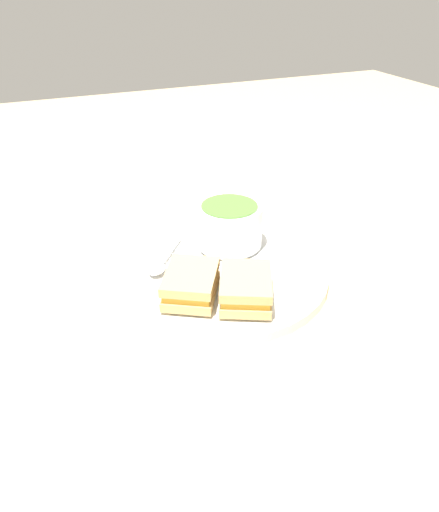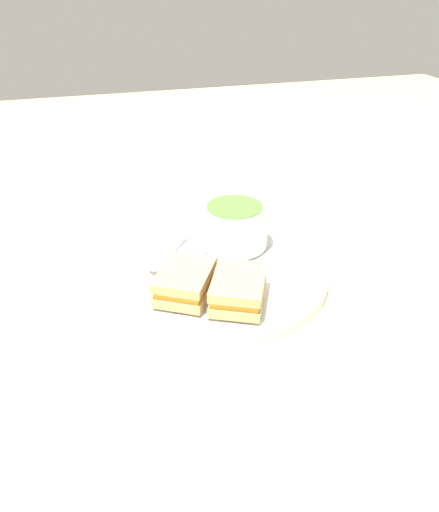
{
  "view_description": "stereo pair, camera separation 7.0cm",
  "coord_description": "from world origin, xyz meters",
  "px_view_note": "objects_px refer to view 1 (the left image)",
  "views": [
    {
      "loc": [
        -0.23,
        -0.55,
        0.39
      ],
      "look_at": [
        0.0,
        0.0,
        0.04
      ],
      "focal_mm": 35.0,
      "sensor_mm": 36.0,
      "label": 1
    },
    {
      "loc": [
        -0.17,
        -0.58,
        0.39
      ],
      "look_at": [
        0.0,
        0.0,
        0.04
      ],
      "focal_mm": 35.0,
      "sensor_mm": 36.0,
      "label": 2
    }
  ],
  "objects_px": {
    "spoon": "(159,266)",
    "sandwich_half_far": "(246,288)",
    "sandwich_half_near": "(191,284)",
    "soup_bowl": "(229,225)"
  },
  "relations": [
    {
      "from": "soup_bowl",
      "to": "spoon",
      "type": "bearing_deg",
      "value": -167.38
    },
    {
      "from": "spoon",
      "to": "sandwich_half_near",
      "type": "relative_size",
      "value": 0.93
    },
    {
      "from": "spoon",
      "to": "sandwich_half_near",
      "type": "bearing_deg",
      "value": 51.64
    },
    {
      "from": "soup_bowl",
      "to": "sandwich_half_far",
      "type": "bearing_deg",
      "value": -105.46
    },
    {
      "from": "soup_bowl",
      "to": "sandwich_half_near",
      "type": "height_order",
      "value": "soup_bowl"
    },
    {
      "from": "soup_bowl",
      "to": "spoon",
      "type": "distance_m",
      "value": 0.13
    },
    {
      "from": "spoon",
      "to": "sandwich_half_near",
      "type": "height_order",
      "value": "sandwich_half_near"
    },
    {
      "from": "sandwich_half_near",
      "to": "sandwich_half_far",
      "type": "relative_size",
      "value": 1.01
    },
    {
      "from": "spoon",
      "to": "sandwich_half_far",
      "type": "relative_size",
      "value": 0.94
    },
    {
      "from": "spoon",
      "to": "sandwich_half_far",
      "type": "distance_m",
      "value": 0.14
    }
  ]
}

